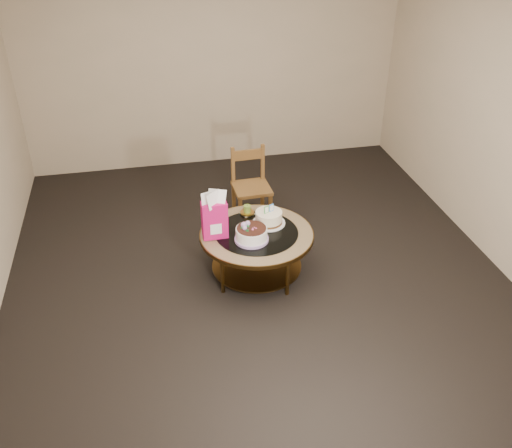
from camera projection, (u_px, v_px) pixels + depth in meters
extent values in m
plane|color=black|center=(257.00, 274.00, 5.29)|extent=(5.00, 5.00, 0.00)
cube|color=tan|center=(212.00, 59.00, 6.68)|extent=(4.50, 0.02, 2.60)
cube|color=tan|center=(374.00, 370.00, 2.53)|extent=(4.50, 0.02, 2.60)
cube|color=tan|center=(507.00, 123.00, 5.00)|extent=(0.02, 5.00, 2.60)
cylinder|color=brown|center=(288.00, 239.00, 5.41)|extent=(0.04, 0.04, 0.42)
cylinder|color=brown|center=(229.00, 237.00, 5.43)|extent=(0.04, 0.04, 0.42)
cylinder|color=brown|center=(223.00, 273.00, 4.95)|extent=(0.04, 0.04, 0.42)
cylinder|color=brown|center=(288.00, 275.00, 4.93)|extent=(0.04, 0.04, 0.42)
cylinder|color=brown|center=(257.00, 265.00, 5.24)|extent=(0.82, 0.82, 0.02)
cylinder|color=brown|center=(257.00, 235.00, 5.06)|extent=(1.02, 1.02, 0.04)
cylinder|color=#997C54|center=(257.00, 233.00, 5.06)|extent=(1.00, 1.00, 0.01)
cylinder|color=black|center=(257.00, 233.00, 5.05)|extent=(0.74, 0.74, 0.01)
cylinder|color=#AB89C2|center=(252.00, 239.00, 4.94)|extent=(0.30, 0.30, 0.02)
cylinder|color=white|center=(252.00, 234.00, 4.91)|extent=(0.27, 0.27, 0.12)
cylinder|color=black|center=(251.00, 228.00, 4.88)|extent=(0.25, 0.25, 0.01)
sphere|color=#AB89C2|center=(244.00, 225.00, 4.88)|extent=(0.05, 0.05, 0.05)
sphere|color=#AB89C2|center=(248.00, 223.00, 4.91)|extent=(0.05, 0.05, 0.05)
sphere|color=#AB89C2|center=(245.00, 228.00, 4.85)|extent=(0.04, 0.04, 0.04)
cone|color=#1E7332|center=(248.00, 227.00, 4.88)|extent=(0.04, 0.04, 0.03)
cone|color=#1E7332|center=(241.00, 228.00, 4.87)|extent=(0.04, 0.04, 0.03)
cone|color=#1E7332|center=(249.00, 223.00, 4.93)|extent=(0.04, 0.03, 0.03)
cone|color=#1E7332|center=(248.00, 230.00, 4.84)|extent=(0.04, 0.04, 0.03)
cylinder|color=white|center=(269.00, 223.00, 5.17)|extent=(0.30, 0.30, 0.01)
cylinder|color=#4E2E16|center=(269.00, 221.00, 5.16)|extent=(0.25, 0.25, 0.02)
cylinder|color=white|center=(269.00, 216.00, 5.13)|extent=(0.24, 0.24, 0.09)
cube|color=#4CB254|center=(266.00, 210.00, 5.08)|extent=(0.05, 0.03, 0.07)
cube|color=white|center=(266.00, 210.00, 5.08)|extent=(0.04, 0.03, 0.05)
cube|color=#458CEC|center=(271.00, 208.00, 5.11)|extent=(0.05, 0.03, 0.07)
cube|color=white|center=(271.00, 208.00, 5.11)|extent=(0.04, 0.03, 0.05)
cube|color=#C71259|center=(215.00, 220.00, 4.91)|extent=(0.22, 0.13, 0.34)
cube|color=white|center=(215.00, 226.00, 4.94)|extent=(0.10, 0.13, 0.10)
cube|color=tan|center=(247.00, 213.00, 5.32)|extent=(0.15, 0.15, 0.01)
cylinder|color=gold|center=(247.00, 212.00, 5.31)|extent=(0.13, 0.13, 0.01)
cylinder|color=olive|center=(247.00, 209.00, 5.29)|extent=(0.07, 0.07, 0.07)
cylinder|color=black|center=(247.00, 205.00, 5.27)|extent=(0.00, 0.00, 0.01)
cube|color=brown|center=(252.00, 188.00, 5.88)|extent=(0.38, 0.38, 0.04)
cube|color=brown|center=(240.00, 214.00, 5.82)|extent=(0.04, 0.04, 0.40)
cube|color=brown|center=(270.00, 210.00, 5.89)|extent=(0.04, 0.04, 0.40)
cube|color=brown|center=(234.00, 200.00, 6.08)|extent=(0.04, 0.04, 0.40)
cube|color=brown|center=(262.00, 196.00, 6.15)|extent=(0.04, 0.04, 0.40)
cube|color=brown|center=(233.00, 166.00, 5.87)|extent=(0.04, 0.04, 0.40)
cube|color=brown|center=(263.00, 162.00, 5.94)|extent=(0.04, 0.04, 0.40)
cube|color=brown|center=(248.00, 155.00, 5.85)|extent=(0.32, 0.04, 0.11)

